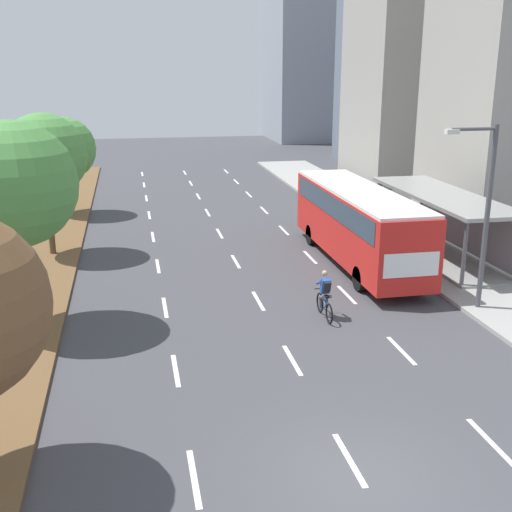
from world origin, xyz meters
TOP-DOWN VIEW (x-y plane):
  - ground_plane at (0.00, 0.00)m, footprint 140.00×140.00m
  - median_strip at (-8.30, 20.00)m, footprint 2.60×52.00m
  - sidewalk_right at (9.25, 20.00)m, footprint 4.50×52.00m
  - lane_divider_left at (-3.50, 18.80)m, footprint 0.14×48.60m
  - lane_divider_center at (0.00, 18.80)m, footprint 0.14×48.60m
  - lane_divider_right at (3.50, 18.80)m, footprint 0.14×48.60m
  - bus_shelter at (9.53, 15.00)m, footprint 2.90×9.69m
  - bus at (5.25, 14.88)m, footprint 2.54×11.29m
  - cyclist at (1.95, 8.96)m, footprint 0.46×1.82m
  - median_tree_second at (-8.16, 10.11)m, footprint 4.09×4.09m
  - median_tree_third at (-8.22, 18.83)m, footprint 3.81×3.81m
  - median_tree_fourth at (-8.18, 27.55)m, footprint 3.68×3.68m
  - streetlight at (7.42, 8.54)m, footprint 1.91×0.24m
  - building_mid_right at (16.57, 36.24)m, footprint 7.33×9.00m
  - building_far_right at (19.87, 41.93)m, footprint 9.27×15.52m
  - building_tall_right at (17.57, 66.53)m, footprint 10.03×13.46m

SIDE VIEW (x-z plane):
  - ground_plane at x=0.00m, z-range 0.00..0.00m
  - lane_divider_left at x=-3.50m, z-range 0.00..0.01m
  - lane_divider_center at x=0.00m, z-range 0.00..0.01m
  - lane_divider_right at x=3.50m, z-range 0.00..0.01m
  - median_strip at x=-8.30m, z-range 0.00..0.12m
  - sidewalk_right at x=9.25m, z-range 0.00..0.15m
  - cyclist at x=1.95m, z-range -0.06..1.65m
  - bus_shelter at x=9.53m, z-range 0.44..3.30m
  - bus at x=5.25m, z-range 0.38..3.75m
  - streetlight at x=7.42m, z-range 0.64..7.14m
  - median_tree_fourth at x=-8.18m, z-range 1.09..6.74m
  - median_tree_third at x=-8.22m, z-range 1.43..7.87m
  - median_tree_second at x=-8.16m, z-range 1.47..8.28m
  - building_mid_right at x=16.57m, z-range 0.00..13.68m
  - building_far_right at x=19.87m, z-range 0.00..17.02m
  - building_tall_right at x=17.57m, z-range 0.00..22.36m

